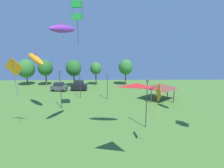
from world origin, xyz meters
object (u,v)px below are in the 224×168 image
Objects in this scene: kite_flying_5 at (36,59)px; treeline_tree_0 at (26,69)px; light_post_3 at (107,85)px; treeline_tree_4 at (126,67)px; kite_flying_7 at (77,11)px; light_post_2 at (80,81)px; parked_car_second_from_left at (79,86)px; park_pavilion at (160,86)px; kite_flying_9 at (63,29)px; light_post_0 at (147,102)px; treeline_tree_3 at (96,68)px; kite_flying_2 at (138,93)px; treeline_tree_2 at (74,68)px; kite_flying_0 at (168,67)px; kite_flying_10 at (159,94)px; parked_car_leftmost at (59,87)px; light_post_1 at (61,88)px; kite_flying_6 at (14,68)px; treeline_tree_1 at (45,68)px.

treeline_tree_0 is (-11.71, 20.71, -4.41)m from kite_flying_5.
treeline_tree_4 reaches higher than light_post_3.
kite_flying_7 is 0.95× the size of light_post_2.
park_pavilion is at bearing -23.67° from parked_car_second_from_left.
kite_flying_9 is 0.61× the size of light_post_0.
kite_flying_5 is 22.84m from treeline_tree_3.
kite_flying_7 is at bearing -80.16° from light_post_2.
treeline_tree_2 is at bearing 110.85° from kite_flying_2.
kite_flying_0 is at bearing -37.50° from treeline_tree_2.
parked_car_second_from_left is (4.76, 14.20, -8.06)m from kite_flying_5.
kite_flying_0 is at bearing 68.35° from kite_flying_10.
kite_flying_2 is 31.54m from parked_car_second_from_left.
parked_car_second_from_left is 0.54× the size of treeline_tree_4.
light_post_0 is 0.92× the size of treeline_tree_4.
light_post_3 is (-5.71, 13.77, -0.69)m from light_post_0.
kite_flying_5 reaches higher than treeline_tree_0.
kite_flying_5 is 20.10m from light_post_0.
parked_car_second_from_left is at bearing -153.18° from treeline_tree_4.
kite_flying_9 is 1.00× the size of parked_car_leftmost.
light_post_1 is 17.80m from treeline_tree_2.
kite_flying_9 is 1.04× the size of parked_car_second_from_left.
kite_flying_7 is 1.03× the size of park_pavilion.
kite_flying_9 is at bearing 160.15° from kite_flying_10.
kite_flying_0 is 0.25× the size of treeline_tree_2.
light_post_3 is at bearing 159.68° from kite_flying_0.
kite_flying_7 is 0.82× the size of treeline_tree_0.
kite_flying_9 reaches higher than kite_flying_5.
kite_flying_6 is at bearing -156.70° from kite_flying_0.
kite_flying_6 reaches higher than parked_car_leftmost.
kite_flying_7 is 23.16m from parked_car_second_from_left.
treeline_tree_1 is at bearing -3.70° from treeline_tree_0.
kite_flying_7 is at bearing -19.17° from kite_flying_5.
kite_flying_7 is 0.88× the size of light_post_1.
park_pavilion is 0.79× the size of treeline_tree_2.
treeline_tree_3 is (8.36, 28.47, -3.81)m from kite_flying_6.
kite_flying_2 is 0.48× the size of park_pavilion.
kite_flying_0 reaches higher than treeline_tree_4.
kite_flying_9 reaches higher than kite_flying_10.
kite_flying_0 is at bearing 57.78° from light_post_0.
parked_car_leftmost is at bearing -31.74° from treeline_tree_0.
kite_flying_2 reaches higher than parked_car_leftmost.
kite_flying_7 is 0.90× the size of light_post_0.
kite_flying_9 is 0.64× the size of light_post_2.
kite_flying_5 reaches higher than treeline_tree_3.
treeline_tree_3 is (5.06, 19.67, 0.99)m from light_post_1.
kite_flying_0 is 0.41× the size of kite_flying_5.
kite_flying_2 reaches higher than light_post_3.
kite_flying_6 is at bearing -106.36° from treeline_tree_3.
light_post_1 is (-14.37, 13.49, -2.57)m from kite_flying_10.
kite_flying_0 reaches higher than parked_car_second_from_left.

